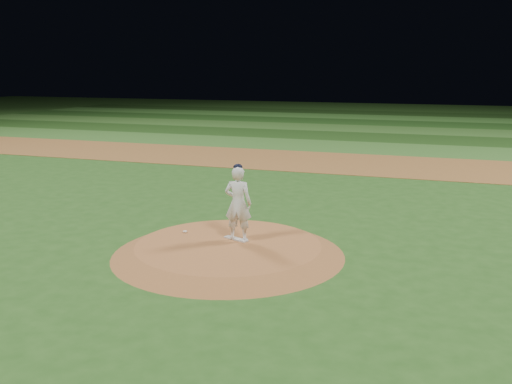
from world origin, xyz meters
name	(u,v)px	position (x,y,z in m)	size (l,w,h in m)	color
ground	(228,254)	(0.00, 0.00, 0.00)	(120.00, 120.00, 0.00)	#25521A
infield_dirt_band	(341,163)	(0.00, 14.00, 0.01)	(70.00, 6.00, 0.02)	brown
outfield_stripe_0	(359,147)	(0.00, 19.50, 0.01)	(70.00, 5.00, 0.02)	#346825
outfield_stripe_1	(372,137)	(0.00, 24.50, 0.01)	(70.00, 5.00, 0.02)	#1C4114
outfield_stripe_2	(382,129)	(0.00, 29.50, 0.01)	(70.00, 5.00, 0.02)	#346625
outfield_stripe_3	(389,123)	(0.00, 34.50, 0.01)	(70.00, 5.00, 0.02)	#1E4817
outfield_stripe_4	(396,118)	(0.00, 39.50, 0.01)	(70.00, 5.00, 0.02)	#38772B
outfield_stripe_5	(401,114)	(0.00, 44.50, 0.01)	(70.00, 5.00, 0.02)	#1B3F14
pitchers_mound	(228,249)	(0.00, 0.00, 0.12)	(5.50, 5.50, 0.25)	#A16032
pitching_rubber	(236,239)	(0.04, 0.40, 0.27)	(0.67, 0.17, 0.03)	silver
rosin_bag	(185,232)	(-1.39, 0.52, 0.28)	(0.11, 0.11, 0.06)	white
pitcher_on_mound	(238,203)	(0.11, 0.39, 1.17)	(0.69, 0.48, 1.87)	white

